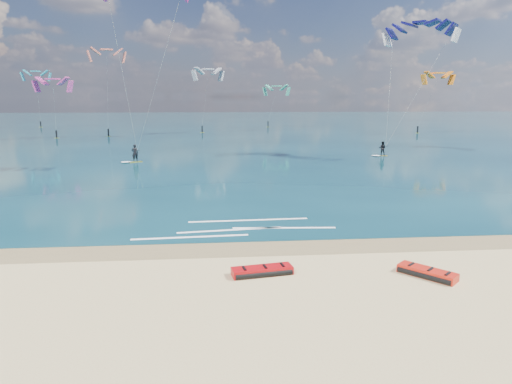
% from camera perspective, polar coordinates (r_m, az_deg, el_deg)
% --- Properties ---
extents(ground, '(320.00, 320.00, 0.00)m').
position_cam_1_polar(ground, '(58.79, -3.89, 4.64)').
color(ground, tan).
rests_on(ground, ground).
extents(wet_sand_strip, '(320.00, 2.40, 0.01)m').
position_cam_1_polar(wet_sand_strip, '(22.57, -1.93, -7.10)').
color(wet_sand_strip, brown).
rests_on(wet_sand_strip, ground).
extents(sea, '(320.00, 200.00, 0.04)m').
position_cam_1_polar(sea, '(122.54, -4.52, 8.37)').
color(sea, '#092B36').
rests_on(sea, ground).
extents(packed_kite_left, '(2.89, 1.51, 0.39)m').
position_cam_1_polar(packed_kite_left, '(19.46, 0.77, -10.27)').
color(packed_kite_left, '#B6090D').
rests_on(packed_kite_left, ground).
extents(packed_kite_mid, '(2.52, 2.62, 0.40)m').
position_cam_1_polar(packed_kite_mid, '(20.52, 20.58, -9.86)').
color(packed_kite_mid, red).
rests_on(packed_kite_mid, ground).
extents(kitesurfer_main, '(10.25, 8.80, 20.26)m').
position_cam_1_polar(kitesurfer_main, '(49.46, -14.44, 15.06)').
color(kitesurfer_main, '#CECB18').
rests_on(kitesurfer_main, sea).
extents(kitesurfer_far, '(9.62, 6.77, 17.29)m').
position_cam_1_polar(kitesurfer_far, '(58.41, 17.95, 13.26)').
color(kitesurfer_far, gold).
rests_on(kitesurfer_far, sea).
extents(shoreline_foam, '(11.22, 3.64, 0.01)m').
position_cam_1_polar(shoreline_foam, '(25.85, -2.12, -4.53)').
color(shoreline_foam, white).
rests_on(shoreline_foam, ground).
extents(distant_kites, '(89.92, 33.87, 15.30)m').
position_cam_1_polar(distant_kites, '(93.95, -9.17, 10.99)').
color(distant_kites, '#A09DA6').
rests_on(distant_kites, ground).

